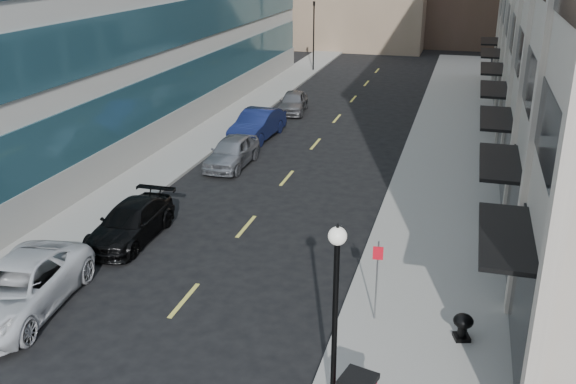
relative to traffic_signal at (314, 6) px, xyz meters
The scene contains 12 objects.
sidewalk_right 31.38m from the traffic_signal, 65.10° to the right, with size 5.00×80.00×0.15m, color gray.
sidewalk_left 28.58m from the traffic_signal, 92.05° to the right, with size 3.00×80.00×0.15m, color gray.
road_centerline 32.00m from the traffic_signal, 79.94° to the right, with size 0.15×68.20×0.01m.
traffic_signal is the anchor object (origin of this frame).
car_white_van 42.30m from the traffic_signal, 88.77° to the right, with size 2.68×5.80×1.61m, color silver.
car_black_pickup 36.71m from the traffic_signal, 87.39° to the right, with size 1.97×4.83×1.40m, color black.
car_silver_sedan 27.55m from the traffic_signal, 85.13° to the right, with size 1.82×4.52×1.54m, color gray.
car_blue_sedan 22.46m from the traffic_signal, 84.88° to the right, with size 1.78×5.10×1.68m, color #131C48.
car_grey_sedan 16.14m from the traffic_signal, 81.38° to the right, with size 1.70×4.23×1.44m, color slate.
lamppost 45.48m from the traffic_signal, 75.73° to the right, with size 0.41×0.41×4.95m.
sign_post 41.49m from the traffic_signal, 73.75° to the right, with size 0.30×0.07×2.57m.
urn_planter 42.76m from the traffic_signal, 70.60° to the right, with size 0.57×0.57×0.79m.
Camera 1 is at (8.07, -8.32, 10.61)m, focal length 40.00 mm.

